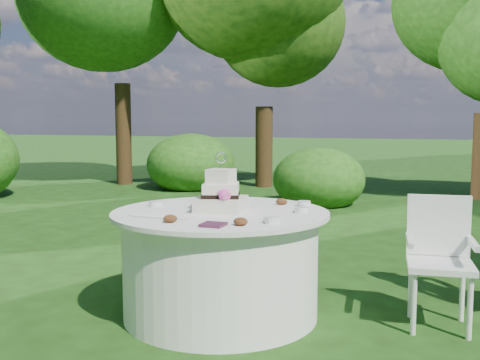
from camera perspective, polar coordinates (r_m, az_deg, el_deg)
name	(u,v)px	position (r m, az deg, el deg)	size (l,w,h in m)	color
ground	(221,315)	(4.23, -1.96, -13.53)	(80.00, 80.00, 0.00)	#1A340E
napkins	(213,225)	(3.47, -2.74, -4.56)	(0.14, 0.14, 0.02)	#481F37
feather_plume	(157,217)	(3.81, -8.44, -3.71)	(0.48, 0.07, 0.01)	white
table	(221,263)	(4.11, -1.98, -8.42)	(1.56, 1.56, 0.77)	white
cake	(221,196)	(4.00, -1.94, -1.60)	(0.36, 0.36, 0.43)	silver
chair	(439,251)	(4.14, 19.58, -6.82)	(0.48, 0.47, 0.89)	white
votives	(246,207)	(4.11, 0.57, -2.72)	(1.20, 0.86, 0.04)	silver
petal_cups	(234,213)	(3.80, -0.60, -3.36)	(0.55, 1.07, 0.05)	#562D16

